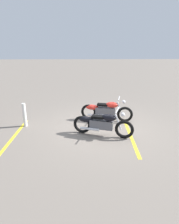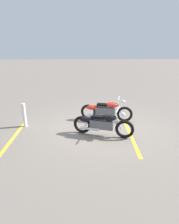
% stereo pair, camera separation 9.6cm
% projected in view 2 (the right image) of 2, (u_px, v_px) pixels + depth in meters
% --- Properties ---
extents(ground_plane, '(60.00, 60.00, 0.00)m').
position_uv_depth(ground_plane, '(102.00, 127.00, 8.16)').
color(ground_plane, slate).
extents(motorcycle_bright_foreground, '(2.20, 0.74, 1.04)m').
position_uv_depth(motorcycle_bright_foreground, '(105.00, 110.00, 8.71)').
color(motorcycle_bright_foreground, black).
rests_on(motorcycle_bright_foreground, ground).
extents(motorcycle_dark_foreground, '(2.16, 0.85, 1.04)m').
position_uv_depth(motorcycle_dark_foreground, '(101.00, 123.00, 7.33)').
color(motorcycle_dark_foreground, black).
rests_on(motorcycle_dark_foreground, ground).
extents(bollard_post, '(0.14, 0.14, 0.96)m').
position_uv_depth(bollard_post, '(24.00, 115.00, 8.07)').
color(bollard_post, white).
rests_on(bollard_post, ground).
extents(parking_stripe_near, '(0.23, 3.20, 0.01)m').
position_uv_depth(parking_stripe_near, '(131.00, 135.00, 7.48)').
color(parking_stripe_near, yellow).
rests_on(parking_stripe_near, ground).
extents(parking_stripe_mid, '(0.23, 3.20, 0.01)m').
position_uv_depth(parking_stripe_mid, '(13.00, 138.00, 7.28)').
color(parking_stripe_mid, yellow).
rests_on(parking_stripe_mid, ground).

